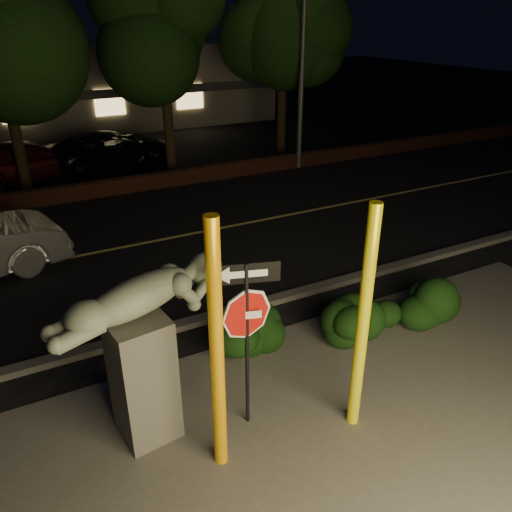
{
  "coord_description": "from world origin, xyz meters",
  "views": [
    {
      "loc": [
        -3.09,
        -4.75,
        5.36
      ],
      "look_at": [
        0.47,
        2.09,
        1.6
      ],
      "focal_mm": 35.0,
      "sensor_mm": 36.0,
      "label": 1
    }
  ],
  "objects_px": {
    "sculpture": "(142,340)",
    "streetlight": "(299,17)",
    "yellow_pole_left": "(217,354)",
    "parked_car_dark": "(113,149)",
    "yellow_pole_right": "(363,324)",
    "parked_car_darkred": "(26,161)",
    "signpost": "(247,315)"
  },
  "relations": [
    {
      "from": "sculpture",
      "to": "streetlight",
      "type": "distance_m",
      "value": 14.2
    },
    {
      "from": "yellow_pole_left",
      "to": "sculpture",
      "type": "xyz_separation_m",
      "value": [
        -0.65,
        0.95,
        -0.19
      ]
    },
    {
      "from": "yellow_pole_left",
      "to": "parked_car_dark",
      "type": "xyz_separation_m",
      "value": [
        2.12,
        15.06,
        -1.08
      ]
    },
    {
      "from": "sculpture",
      "to": "yellow_pole_right",
      "type": "bearing_deg",
      "value": -31.62
    },
    {
      "from": "sculpture",
      "to": "parked_car_darkred",
      "type": "distance_m",
      "value": 13.69
    },
    {
      "from": "yellow_pole_right",
      "to": "signpost",
      "type": "height_order",
      "value": "yellow_pole_right"
    },
    {
      "from": "sculpture",
      "to": "parked_car_dark",
      "type": "xyz_separation_m",
      "value": [
        2.77,
        14.11,
        -0.89
      ]
    },
    {
      "from": "signpost",
      "to": "sculpture",
      "type": "xyz_separation_m",
      "value": [
        -1.28,
        0.48,
        -0.27
      ]
    },
    {
      "from": "sculpture",
      "to": "streetlight",
      "type": "relative_size",
      "value": 0.29
    },
    {
      "from": "yellow_pole_left",
      "to": "sculpture",
      "type": "bearing_deg",
      "value": 124.5
    },
    {
      "from": "streetlight",
      "to": "parked_car_darkred",
      "type": "bearing_deg",
      "value": 166.95
    },
    {
      "from": "signpost",
      "to": "parked_car_darkred",
      "type": "bearing_deg",
      "value": 113.97
    },
    {
      "from": "streetlight",
      "to": "sculpture",
      "type": "bearing_deg",
      "value": -123.98
    },
    {
      "from": "yellow_pole_right",
      "to": "streetlight",
      "type": "xyz_separation_m",
      "value": [
        6.15,
        11.71,
        3.56
      ]
    },
    {
      "from": "streetlight",
      "to": "yellow_pole_right",
      "type": "bearing_deg",
      "value": -111.84
    },
    {
      "from": "yellow_pole_right",
      "to": "signpost",
      "type": "distance_m",
      "value": 1.53
    },
    {
      "from": "yellow_pole_left",
      "to": "parked_car_dark",
      "type": "height_order",
      "value": "yellow_pole_left"
    },
    {
      "from": "yellow_pole_right",
      "to": "sculpture",
      "type": "xyz_separation_m",
      "value": [
        -2.64,
        1.18,
        -0.13
      ]
    },
    {
      "from": "yellow_pole_right",
      "to": "streetlight",
      "type": "bearing_deg",
      "value": 62.27
    },
    {
      "from": "yellow_pole_left",
      "to": "sculpture",
      "type": "height_order",
      "value": "yellow_pole_left"
    },
    {
      "from": "parked_car_darkred",
      "to": "streetlight",
      "type": "bearing_deg",
      "value": -121.52
    },
    {
      "from": "sculpture",
      "to": "parked_car_darkred",
      "type": "relative_size",
      "value": 0.54
    },
    {
      "from": "yellow_pole_right",
      "to": "sculpture",
      "type": "distance_m",
      "value": 2.89
    },
    {
      "from": "yellow_pole_left",
      "to": "parked_car_darkred",
      "type": "xyz_separation_m",
      "value": [
        -1.01,
        14.61,
        -1.07
      ]
    },
    {
      "from": "signpost",
      "to": "streetlight",
      "type": "height_order",
      "value": "streetlight"
    },
    {
      "from": "streetlight",
      "to": "parked_car_dark",
      "type": "distance_m",
      "value": 8.37
    },
    {
      "from": "yellow_pole_left",
      "to": "streetlight",
      "type": "height_order",
      "value": "streetlight"
    },
    {
      "from": "signpost",
      "to": "streetlight",
      "type": "bearing_deg",
      "value": 73.03
    },
    {
      "from": "yellow_pole_left",
      "to": "streetlight",
      "type": "bearing_deg",
      "value": 54.66
    },
    {
      "from": "yellow_pole_left",
      "to": "signpost",
      "type": "distance_m",
      "value": 0.79
    },
    {
      "from": "yellow_pole_left",
      "to": "yellow_pole_right",
      "type": "height_order",
      "value": "yellow_pole_left"
    },
    {
      "from": "streetlight",
      "to": "signpost",
      "type": "bearing_deg",
      "value": -118.42
    }
  ]
}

